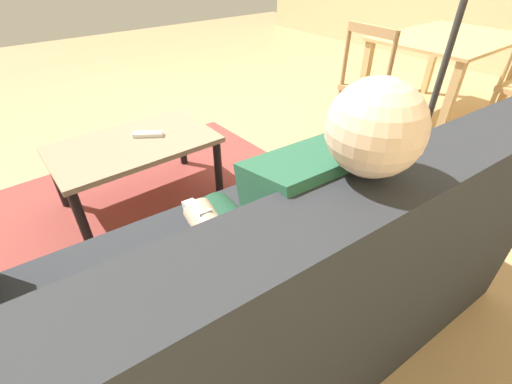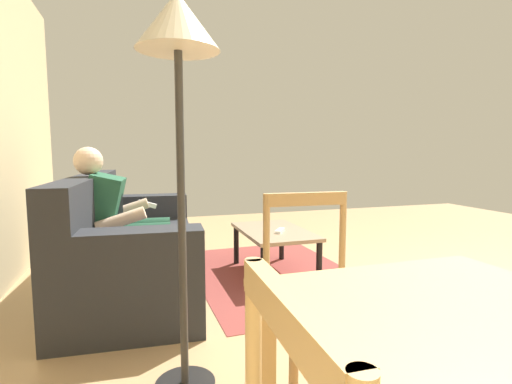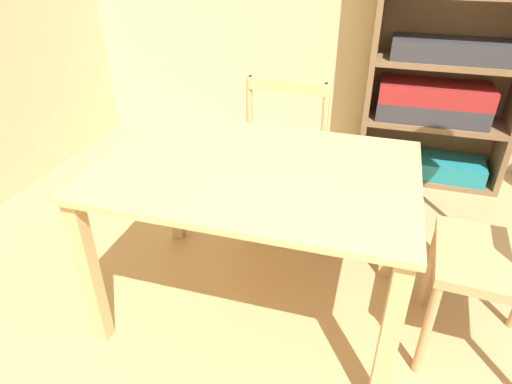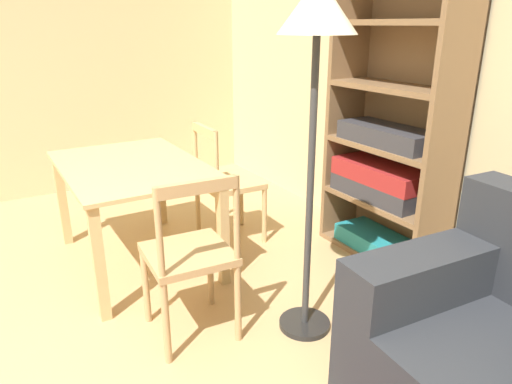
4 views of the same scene
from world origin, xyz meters
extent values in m
plane|color=tan|center=(0.00, 0.00, 0.00)|extent=(8.72, 8.72, 0.00)
cube|color=#282B30|center=(1.15, 1.97, 0.21)|extent=(2.07, 1.04, 0.42)
cube|color=#282B30|center=(1.18, 2.32, 0.67)|extent=(2.02, 0.35, 0.49)
cube|color=#282B30|center=(0.27, 2.04, 0.54)|extent=(0.31, 0.92, 0.24)
cube|color=#2D303C|center=(1.32, 2.15, 0.60)|extent=(0.41, 0.18, 0.36)
cube|color=#23563D|center=(1.08, 2.21, 0.67)|extent=(0.42, 0.36, 0.55)
sphere|color=beige|center=(1.09, 2.29, 1.03)|extent=(0.21, 0.21, 0.21)
cylinder|color=#1C4530|center=(0.95, 1.94, 0.49)|extent=(0.18, 0.45, 0.15)
cylinder|color=beige|center=(0.94, 1.72, 0.21)|extent=(0.11, 0.11, 0.42)
cube|color=black|center=(0.93, 1.64, 0.04)|extent=(0.12, 0.25, 0.08)
cylinder|color=#1C4530|center=(1.17, 1.92, 0.49)|extent=(0.18, 0.45, 0.15)
cylinder|color=beige|center=(1.16, 1.70, 0.21)|extent=(0.11, 0.11, 0.42)
cube|color=black|center=(1.15, 1.62, 0.04)|extent=(0.12, 0.25, 0.08)
cylinder|color=beige|center=(0.82, 2.07, 0.62)|extent=(0.12, 0.36, 0.19)
cylinder|color=beige|center=(1.32, 2.03, 0.62)|extent=(0.12, 0.36, 0.19)
cube|color=white|center=(1.31, 1.87, 0.66)|extent=(0.05, 0.16, 0.08)
cube|color=gray|center=(1.13, 0.80, 0.39)|extent=(0.91, 0.56, 0.03)
cylinder|color=black|center=(0.72, 0.56, 0.19)|extent=(0.05, 0.05, 0.38)
cylinder|color=black|center=(1.55, 0.56, 0.19)|extent=(0.05, 0.05, 0.38)
cylinder|color=black|center=(0.72, 1.04, 0.19)|extent=(0.05, 0.05, 0.38)
cylinder|color=black|center=(1.55, 1.04, 0.19)|extent=(0.05, 0.05, 0.38)
cube|color=white|center=(1.03, 0.78, 0.42)|extent=(0.17, 0.14, 0.02)
cube|color=tan|center=(-1.51, 1.22, 0.70)|extent=(1.24, 0.86, 0.02)
cube|color=tan|center=(-2.07, 0.85, 0.34)|extent=(0.06, 0.06, 0.69)
cube|color=tan|center=(-0.94, 0.85, 0.34)|extent=(0.06, 0.06, 0.69)
cube|color=tan|center=(-2.07, 1.60, 0.34)|extent=(0.06, 0.06, 0.69)
cube|color=tan|center=(-0.94, 1.60, 0.34)|extent=(0.06, 0.06, 0.69)
cylinder|color=tan|center=(-1.32, 1.76, 0.23)|extent=(0.04, 0.04, 0.45)
cylinder|color=tan|center=(-1.70, 1.77, 0.23)|extent=(0.04, 0.04, 0.45)
cylinder|color=tan|center=(-1.32, 1.76, 0.68)|extent=(0.03, 0.03, 0.45)
cube|color=tan|center=(-0.59, 1.22, 0.46)|extent=(0.45, 0.45, 0.04)
cylinder|color=tan|center=(-0.77, 1.43, 0.23)|extent=(0.04, 0.04, 0.46)
cylinder|color=tan|center=(-0.79, 1.05, 0.23)|extent=(0.04, 0.04, 0.46)
cylinder|color=tan|center=(-0.39, 1.40, 0.23)|extent=(0.04, 0.04, 0.46)
cylinder|color=tan|center=(-0.41, 1.02, 0.23)|extent=(0.04, 0.04, 0.46)
cylinder|color=tan|center=(-0.39, 1.40, 0.69)|extent=(0.03, 0.03, 0.45)
cylinder|color=tan|center=(-0.41, 1.02, 0.69)|extent=(0.03, 0.03, 0.45)
cube|color=tan|center=(-0.40, 1.21, 0.88)|extent=(0.06, 0.38, 0.06)
cube|color=brown|center=(1.13, 0.80, 0.00)|extent=(2.03, 1.45, 0.01)
cylinder|color=black|center=(-0.30, 1.77, 0.01)|extent=(0.28, 0.28, 0.03)
cylinder|color=#333333|center=(-0.30, 1.77, 0.77)|extent=(0.04, 0.04, 1.53)
camera|label=1|loc=(1.70, 2.66, 1.35)|focal=24.61mm
camera|label=2|loc=(-1.99, 1.97, 1.11)|focal=26.65mm
camera|label=3|loc=(-1.07, -0.23, 1.51)|focal=31.01mm
camera|label=4|loc=(1.42, 0.43, 1.57)|focal=32.57mm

